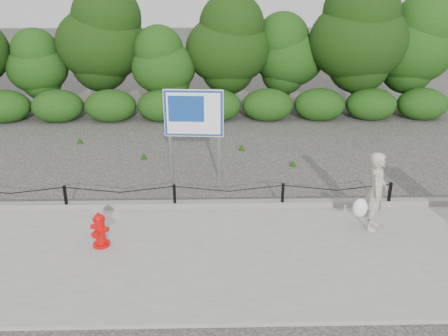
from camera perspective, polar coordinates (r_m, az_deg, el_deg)
name	(u,v)px	position (r m, az deg, el deg)	size (l,w,h in m)	color
ground	(175,211)	(11.16, -5.88, -5.21)	(90.00, 90.00, 0.00)	#2D2B28
sidewalk	(168,256)	(9.41, -6.78, -10.52)	(14.00, 4.00, 0.08)	gray
curb	(175,205)	(11.14, -5.89, -4.40)	(14.00, 0.22, 0.14)	slate
chain_barrier	(175,194)	(10.96, -5.97, -3.08)	(10.06, 0.06, 0.60)	black
treeline	(213,44)	(19.00, -1.38, 14.67)	(20.62, 3.99, 5.15)	black
fire_hydrant	(100,230)	(9.75, -14.72, -7.26)	(0.44, 0.44, 0.73)	red
pedestrian	(375,192)	(10.37, 17.73, -2.81)	(0.81, 0.73, 1.70)	#ABA292
advertising_sign	(194,117)	(12.27, -3.69, 6.09)	(1.54, 0.23, 2.46)	slate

